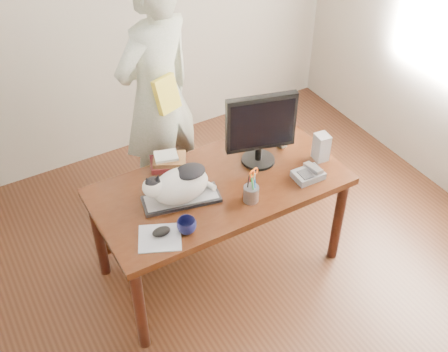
% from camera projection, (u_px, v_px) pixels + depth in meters
% --- Properties ---
extents(room, '(4.50, 4.50, 4.50)m').
position_uv_depth(room, '(280.00, 160.00, 2.76)').
color(room, black).
rests_on(room, ground).
extents(desk, '(1.60, 0.80, 0.75)m').
position_uv_depth(desk, '(214.00, 194.00, 3.69)').
color(desk, black).
rests_on(desk, ground).
extents(keyboard, '(0.50, 0.28, 0.03)m').
position_uv_depth(keyboard, '(181.00, 199.00, 3.42)').
color(keyboard, black).
rests_on(keyboard, desk).
extents(cat, '(0.46, 0.29, 0.26)m').
position_uv_depth(cat, '(178.00, 185.00, 3.33)').
color(cat, white).
rests_on(cat, keyboard).
extents(monitor, '(0.45, 0.27, 0.51)m').
position_uv_depth(monitor, '(261.00, 127.00, 3.52)').
color(monitor, black).
rests_on(monitor, desk).
extents(pen_cup, '(0.12, 0.12, 0.24)m').
position_uv_depth(pen_cup, '(251.00, 192.00, 3.38)').
color(pen_cup, gray).
rests_on(pen_cup, desk).
extents(mousepad, '(0.31, 0.30, 0.01)m').
position_uv_depth(mousepad, '(160.00, 238.00, 3.18)').
color(mousepad, '#B8BCC5').
rests_on(mousepad, desk).
extents(mouse, '(0.13, 0.11, 0.04)m').
position_uv_depth(mouse, '(161.00, 232.00, 3.19)').
color(mouse, black).
rests_on(mouse, mousepad).
extents(coffee_mug, '(0.15, 0.15, 0.09)m').
position_uv_depth(coffee_mug, '(187.00, 226.00, 3.19)').
color(coffee_mug, black).
rests_on(coffee_mug, desk).
extents(phone, '(0.19, 0.16, 0.09)m').
position_uv_depth(phone, '(309.00, 174.00, 3.57)').
color(phone, slate).
rests_on(phone, desk).
extents(speaker, '(0.09, 0.10, 0.19)m').
position_uv_depth(speaker, '(321.00, 147.00, 3.68)').
color(speaker, '#9C9C9E').
rests_on(speaker, desk).
extents(baseball, '(0.07, 0.07, 0.07)m').
position_uv_depth(baseball, '(283.00, 144.00, 3.81)').
color(baseball, white).
rests_on(baseball, desk).
extents(book_stack, '(0.28, 0.25, 0.09)m').
position_uv_depth(book_stack, '(168.00, 161.00, 3.66)').
color(book_stack, '#431214').
rests_on(book_stack, desk).
extents(calculator, '(0.17, 0.21, 0.06)m').
position_uv_depth(calculator, '(258.00, 134.00, 3.91)').
color(calculator, slate).
rests_on(calculator, desk).
extents(person, '(0.80, 0.65, 1.88)m').
position_uv_depth(person, '(157.00, 96.00, 3.98)').
color(person, white).
rests_on(person, ground).
extents(held_book, '(0.20, 0.16, 0.25)m').
position_uv_depth(held_book, '(167.00, 94.00, 3.80)').
color(held_book, yellow).
rests_on(held_book, person).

